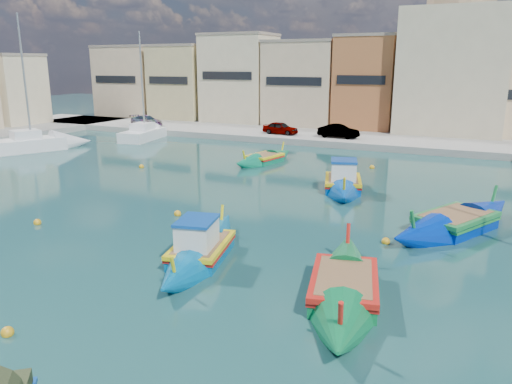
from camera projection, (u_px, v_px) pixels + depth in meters
The scene contains 13 objects.
ground at pixel (109, 246), 20.94m from camera, with size 160.00×160.00×0.00m, color #143C3E.
north_quay at pixel (332, 138), 48.86m from camera, with size 80.00×8.00×0.60m, color gray.
north_townhouses at pixel (418, 87), 51.36m from camera, with size 83.20×7.87×10.19m.
church_block at pixel (456, 53), 49.68m from camera, with size 10.00×10.00×19.10m.
parked_cars at pixel (245, 126), 50.98m from camera, with size 26.20×1.87×1.26m.
luzzu_turquoise_cabin at pixel (201, 251), 19.59m from camera, with size 3.73×8.62×2.71m.
luzzu_blue_cabin at pixel (343, 184), 30.20m from camera, with size 4.33×8.57×2.95m.
luzzu_cyan_mid at pixel (455, 224), 22.93m from camera, with size 6.23×9.48×2.80m.
luzzu_green at pixel (264, 160), 38.44m from camera, with size 3.20×7.30×2.23m.
luzzu_blue_south at pixel (344, 289), 16.39m from camera, with size 4.10×9.26×2.61m.
yacht_north at pixel (151, 133), 51.40m from camera, with size 3.76×8.69×11.24m.
yacht_midnorth at pixel (49, 144), 44.40m from camera, with size 6.04×9.02×12.38m.
mooring_buoys at pixel (232, 218), 24.43m from camera, with size 24.78×27.74×0.36m.
Camera 1 is at (14.01, -15.16, 7.49)m, focal length 35.00 mm.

